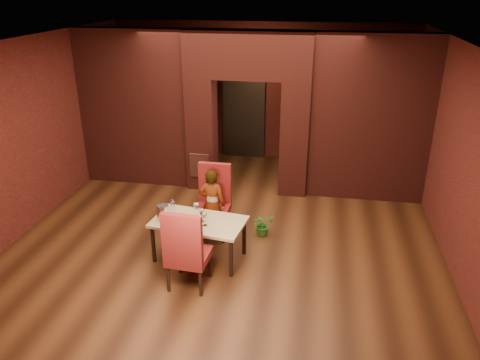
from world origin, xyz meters
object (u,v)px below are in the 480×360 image
object	(u,v)px
wine_glass_a	(196,210)
chair_far	(212,202)
wine_bucket	(163,212)
potted_plant	(263,225)
chair_near	(189,247)
water_bottle	(173,207)
wine_glass_c	(205,220)
dining_table	(199,239)
person_seated	(212,204)
wine_glass_b	(202,216)

from	to	relation	value
wine_glass_a	chair_far	bearing A→B (deg)	80.68
wine_bucket	potted_plant	world-z (taller)	wine_bucket
chair_near	wine_glass_a	bearing A→B (deg)	-79.38
wine_glass_a	water_bottle	size ratio (longest dim) A/B	0.81
wine_glass_c	potted_plant	bearing A→B (deg)	53.47
dining_table	person_seated	size ratio (longest dim) A/B	1.14
chair_far	chair_near	xyz separation A→B (m)	(0.00, -1.45, 0.00)
person_seated	wine_glass_c	size ratio (longest dim) A/B	6.58
chair_far	person_seated	distance (m)	0.08
chair_near	wine_bucket	size ratio (longest dim) A/B	5.34
dining_table	potted_plant	world-z (taller)	dining_table
wine_glass_b	wine_glass_c	world-z (taller)	wine_glass_b
wine_bucket	wine_glass_b	bearing A→B (deg)	2.56
wine_glass_b	water_bottle	world-z (taller)	water_bottle
person_seated	wine_glass_a	world-z (taller)	person_seated
dining_table	potted_plant	bearing A→B (deg)	53.04
dining_table	water_bottle	xyz separation A→B (m)	(-0.44, 0.11, 0.46)
potted_plant	person_seated	bearing A→B (deg)	-165.73
wine_glass_b	wine_bucket	bearing A→B (deg)	-177.44
person_seated	wine_bucket	world-z (taller)	person_seated
dining_table	chair_far	distance (m)	0.81
potted_plant	wine_glass_b	bearing A→B (deg)	-132.63
water_bottle	chair_near	bearing A→B (deg)	-59.45
dining_table	water_bottle	distance (m)	0.65
wine_glass_a	wine_glass_c	xyz separation A→B (m)	(0.20, -0.25, -0.02)
chair_near	potted_plant	xyz separation A→B (m)	(0.85, 1.59, -0.42)
dining_table	water_bottle	world-z (taller)	water_bottle
chair_far	person_seated	bearing A→B (deg)	-78.16
wine_glass_c	water_bottle	bearing A→B (deg)	157.59
dining_table	wine_glass_c	world-z (taller)	wine_glass_c
chair_far	wine_bucket	bearing A→B (deg)	-126.03
person_seated	wine_glass_a	bearing A→B (deg)	83.38
chair_near	water_bottle	xyz separation A→B (m)	(-0.48, 0.81, 0.17)
wine_glass_a	water_bottle	distance (m)	0.37
wine_bucket	wine_glass_a	bearing A→B (deg)	18.73
chair_near	dining_table	bearing A→B (deg)	-83.59
water_bottle	chair_far	bearing A→B (deg)	53.69
dining_table	chair_far	world-z (taller)	chair_far
person_seated	wine_bucket	distance (m)	0.95
person_seated	wine_glass_a	xyz separation A→B (m)	(-0.12, -0.55, 0.15)
wine_glass_a	wine_glass_c	size ratio (longest dim) A/B	1.17
wine_glass_b	chair_near	bearing A→B (deg)	-91.44
person_seated	wine_glass_a	size ratio (longest dim) A/B	5.61
chair_near	person_seated	world-z (taller)	chair_near
potted_plant	chair_near	bearing A→B (deg)	-118.10
wine_glass_b	water_bottle	distance (m)	0.51
wine_glass_a	wine_bucket	distance (m)	0.51
wine_bucket	water_bottle	world-z (taller)	water_bottle
person_seated	water_bottle	size ratio (longest dim) A/B	4.55
dining_table	wine_glass_b	distance (m)	0.43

